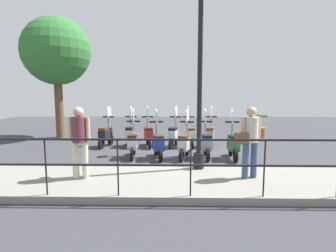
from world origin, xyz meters
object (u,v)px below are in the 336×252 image
(potted_palm, at_px, (260,128))
(scooter_far_3, at_px, (148,134))
(pedestrian_with_bag, at_px, (250,137))
(scooter_near_0, at_px, (233,144))
(scooter_far_1, at_px, (189,134))
(scooter_far_4, at_px, (130,134))
(pedestrian_distant, at_px, (79,137))
(scooter_far_5, at_px, (106,134))
(scooter_near_2, at_px, (185,143))
(tree_large, at_px, (56,52))
(scooter_near_3, at_px, (158,143))
(scooter_near_1, at_px, (206,143))
(scooter_near_4, at_px, (133,143))
(scooter_far_0, at_px, (210,134))
(scooter_far_2, at_px, (174,134))
(lamp_post_near, at_px, (200,84))

(potted_palm, xyz_separation_m, scooter_far_3, (-2.36, 4.97, 0.04))
(pedestrian_with_bag, bearing_deg, scooter_near_0, -23.37)
(scooter_far_1, height_order, scooter_far_4, same)
(potted_palm, xyz_separation_m, scooter_near_0, (-4.15, 2.17, 0.04))
(scooter_far_3, bearing_deg, scooter_near_0, -134.02)
(pedestrian_distant, height_order, scooter_far_5, pedestrian_distant)
(pedestrian_with_bag, height_order, scooter_near_2, pedestrian_with_bag)
(tree_large, bearing_deg, scooter_far_1, -109.44)
(scooter_near_3, distance_m, scooter_far_3, 1.86)
(tree_large, height_order, scooter_near_1, tree_large)
(scooter_far_1, bearing_deg, potted_palm, -63.12)
(scooter_near_4, bearing_deg, scooter_near_2, -96.94)
(scooter_near_4, bearing_deg, scooter_far_0, -60.51)
(pedestrian_distant, relative_size, scooter_far_0, 1.03)
(scooter_far_0, bearing_deg, potted_palm, -35.55)
(pedestrian_with_bag, height_order, scooter_near_1, pedestrian_with_bag)
(scooter_near_2, height_order, scooter_far_3, same)
(scooter_near_4, height_order, scooter_far_1, same)
(scooter_near_2, distance_m, scooter_far_2, 1.83)
(pedestrian_distant, relative_size, scooter_far_3, 1.03)
(tree_large, relative_size, scooter_far_1, 3.50)
(scooter_near_0, height_order, scooter_far_4, same)
(scooter_near_3, bearing_deg, scooter_far_1, -44.35)
(scooter_far_1, bearing_deg, tree_large, 62.81)
(pedestrian_with_bag, bearing_deg, scooter_far_0, -15.25)
(pedestrian_with_bag, distance_m, scooter_near_3, 3.21)
(scooter_near_3, bearing_deg, scooter_near_1, -99.68)
(pedestrian_with_bag, height_order, potted_palm, pedestrian_with_bag)
(lamp_post_near, bearing_deg, pedestrian_with_bag, -125.77)
(scooter_far_2, bearing_deg, pedestrian_with_bag, -143.34)
(pedestrian_with_bag, height_order, scooter_near_0, pedestrian_with_bag)
(pedestrian_distant, height_order, tree_large, tree_large)
(scooter_far_2, relative_size, scooter_far_5, 1.00)
(lamp_post_near, bearing_deg, scooter_far_0, -12.70)
(scooter_far_2, bearing_deg, scooter_near_4, 157.30)
(pedestrian_distant, bearing_deg, pedestrian_with_bag, 95.44)
(scooter_far_0, bearing_deg, scooter_far_2, 105.35)
(tree_large, relative_size, potted_palm, 5.08)
(scooter_far_1, xyz_separation_m, scooter_far_2, (0.02, 0.59, 0.00))
(scooter_far_0, relative_size, scooter_far_3, 1.00)
(tree_large, distance_m, scooter_far_2, 6.56)
(scooter_far_1, relative_size, scooter_far_4, 1.00)
(scooter_near_0, xyz_separation_m, scooter_near_3, (-0.01, 2.34, 0.00))
(pedestrian_with_bag, relative_size, scooter_far_3, 1.03)
(scooter_near_1, distance_m, scooter_far_1, 1.76)
(scooter_near_3, height_order, scooter_far_4, same)
(scooter_far_2, bearing_deg, pedestrian_distant, 168.55)
(scooter_near_1, distance_m, scooter_near_4, 2.31)
(pedestrian_distant, xyz_separation_m, potted_palm, (6.55, -6.08, -0.63))
(scooter_far_1, bearing_deg, scooter_far_4, 79.98)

